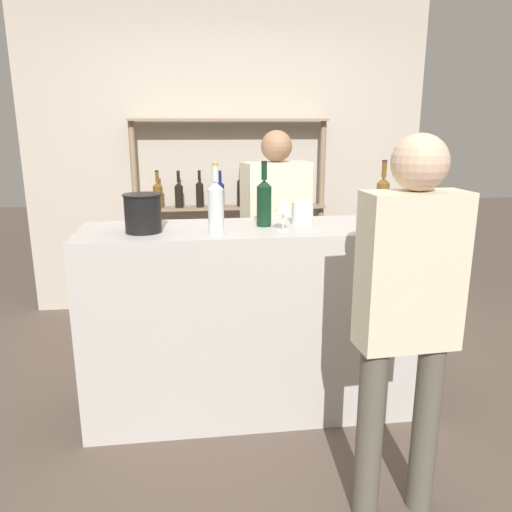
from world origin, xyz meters
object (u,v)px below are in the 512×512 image
at_px(counter_bottle_0, 264,201).
at_px(counter_bottle_1, 216,206).
at_px(ice_bucket, 143,213).
at_px(wine_glass, 283,207).
at_px(customer_right, 408,304).
at_px(server_behind_counter, 276,229).
at_px(cork_jar, 303,213).
at_px(counter_bottle_2, 382,196).

height_order(counter_bottle_0, counter_bottle_1, counter_bottle_1).
bearing_deg(counter_bottle_1, ice_bucket, 166.73).
xyz_separation_m(wine_glass, customer_right, (0.36, -0.77, -0.27)).
distance_m(counter_bottle_1, server_behind_counter, 1.02).
height_order(counter_bottle_1, customer_right, customer_right).
height_order(cork_jar, server_behind_counter, server_behind_counter).
bearing_deg(customer_right, counter_bottle_2, -18.76).
bearing_deg(server_behind_counter, ice_bucket, -61.25).
xyz_separation_m(counter_bottle_1, ice_bucket, (-0.37, 0.09, -0.04)).
height_order(counter_bottle_2, server_behind_counter, server_behind_counter).
relative_size(ice_bucket, cork_jar, 1.57).
bearing_deg(counter_bottle_1, cork_jar, 20.74).
distance_m(wine_glass, cork_jar, 0.23).
bearing_deg(ice_bucket, cork_jar, 6.50).
bearing_deg(counter_bottle_0, counter_bottle_2, 11.63).
bearing_deg(cork_jar, counter_bottle_0, -175.65).
xyz_separation_m(counter_bottle_1, wine_glass, (0.35, 0.02, -0.01)).
height_order(counter_bottle_0, ice_bucket, counter_bottle_0).
height_order(wine_glass, customer_right, customer_right).
bearing_deg(customer_right, counter_bottle_0, 21.78).
height_order(counter_bottle_0, server_behind_counter, server_behind_counter).
distance_m(counter_bottle_0, server_behind_counter, 0.77).
distance_m(counter_bottle_0, customer_right, 1.06).
xyz_separation_m(counter_bottle_0, counter_bottle_1, (-0.27, -0.17, 0.01)).
xyz_separation_m(counter_bottle_0, counter_bottle_2, (0.73, 0.15, -0.01)).
relative_size(counter_bottle_1, customer_right, 0.22).
xyz_separation_m(counter_bottle_1, counter_bottle_2, (1.00, 0.32, -0.01)).
bearing_deg(cork_jar, wine_glass, -129.94).
distance_m(counter_bottle_1, ice_bucket, 0.38).
bearing_deg(counter_bottle_0, cork_jar, 4.35).
xyz_separation_m(counter_bottle_0, ice_bucket, (-0.64, -0.08, -0.04)).
height_order(counter_bottle_1, ice_bucket, counter_bottle_1).
distance_m(counter_bottle_0, wine_glass, 0.17).
relative_size(counter_bottle_1, server_behind_counter, 0.22).
xyz_separation_m(wine_glass, ice_bucket, (-0.72, 0.07, -0.03)).
xyz_separation_m(counter_bottle_0, wine_glass, (0.08, -0.15, -0.01)).
height_order(server_behind_counter, customer_right, customer_right).
height_order(counter_bottle_1, wine_glass, counter_bottle_1).
distance_m(wine_glass, customer_right, 0.89).
distance_m(counter_bottle_2, cork_jar, 0.53).
distance_m(wine_glass, ice_bucket, 0.72).
bearing_deg(counter_bottle_0, customer_right, -64.91).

